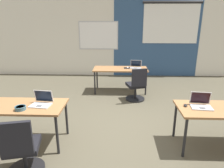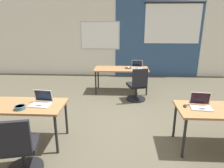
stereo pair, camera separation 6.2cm
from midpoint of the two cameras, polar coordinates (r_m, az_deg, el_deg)
ground_plane at (r=4.26m, az=2.64°, el=-11.98°), size 24.00×24.00×0.00m
back_wall_assembly at (r=7.93m, az=3.40°, el=12.56°), size 10.00×0.27×2.80m
desk_near_left at (r=3.85m, az=-24.52°, el=-6.07°), size 1.60×0.70×0.72m
desk_far_center at (r=6.08m, az=2.94°, el=3.85°), size 1.60×0.70×0.72m
laptop_near_left_inner at (r=3.66m, az=-18.79°, el=-4.69°), size 0.36×0.31×0.23m
chair_near_left_inner at (r=3.19m, az=-23.69°, el=-16.80°), size 0.53×0.58×0.92m
laptop_near_right_inner at (r=3.67m, az=24.12°, el=-5.28°), size 0.36×0.30×0.24m
mouse_near_right_inner at (r=3.61m, az=20.29°, el=-5.77°), size 0.08×0.11×0.03m
laptop_far_right at (r=6.15m, az=7.27°, el=4.93°), size 0.37×0.35×0.23m
mousepad_far_right at (r=6.11m, az=5.00°, el=4.47°), size 0.22×0.19×0.00m
mouse_far_right at (r=6.11m, az=5.00°, el=4.65°), size 0.06×0.10×0.03m
chair_far_right at (r=5.47m, az=7.40°, el=-0.94°), size 0.55×0.60×0.92m
snack_bowl at (r=3.60m, az=-23.96°, el=-5.96°), size 0.18×0.18×0.06m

